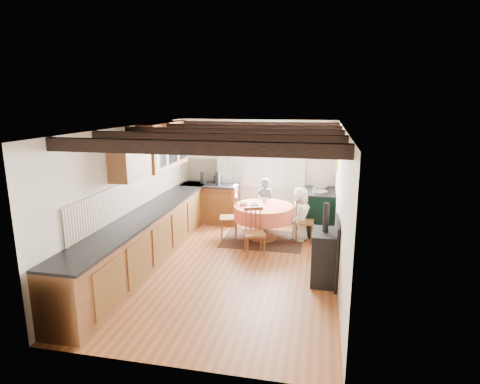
% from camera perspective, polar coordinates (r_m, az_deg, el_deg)
% --- Properties ---
extents(floor, '(3.60, 5.50, 0.00)m').
position_cam_1_polar(floor, '(7.06, -1.34, -10.59)').
color(floor, '#AC5A27').
rests_on(floor, ground).
extents(ceiling, '(3.60, 5.50, 0.00)m').
position_cam_1_polar(ceiling, '(6.48, -1.46, 9.23)').
color(ceiling, white).
rests_on(ceiling, ground).
extents(wall_back, '(3.60, 0.00, 2.40)m').
position_cam_1_polar(wall_back, '(9.31, 2.44, 2.97)').
color(wall_back, silver).
rests_on(wall_back, ground).
extents(wall_front, '(3.60, 0.00, 2.40)m').
position_cam_1_polar(wall_front, '(4.17, -10.11, -10.23)').
color(wall_front, silver).
rests_on(wall_front, ground).
extents(wall_left, '(0.00, 5.50, 2.40)m').
position_cam_1_polar(wall_left, '(7.28, -15.33, -0.36)').
color(wall_left, silver).
rests_on(wall_left, ground).
extents(wall_right, '(0.00, 5.50, 2.40)m').
position_cam_1_polar(wall_right, '(6.51, 14.23, -1.87)').
color(wall_right, silver).
rests_on(wall_right, ground).
extents(beam_a, '(3.60, 0.16, 0.16)m').
position_cam_1_polar(beam_a, '(4.57, -7.20, 6.36)').
color(beam_a, black).
rests_on(beam_a, ceiling).
extents(beam_b, '(3.60, 0.16, 0.16)m').
position_cam_1_polar(beam_b, '(5.52, -3.83, 7.59)').
color(beam_b, black).
rests_on(beam_b, ceiling).
extents(beam_c, '(3.60, 0.16, 0.16)m').
position_cam_1_polar(beam_c, '(6.49, -1.45, 8.44)').
color(beam_c, black).
rests_on(beam_c, ceiling).
extents(beam_d, '(3.60, 0.16, 0.16)m').
position_cam_1_polar(beam_d, '(7.46, 0.32, 9.05)').
color(beam_d, black).
rests_on(beam_d, ceiling).
extents(beam_e, '(3.60, 0.16, 0.16)m').
position_cam_1_polar(beam_e, '(8.44, 1.68, 9.52)').
color(beam_e, black).
rests_on(beam_e, ceiling).
extents(splash_left, '(0.02, 4.50, 0.55)m').
position_cam_1_polar(splash_left, '(7.53, -14.17, 0.15)').
color(splash_left, beige).
rests_on(splash_left, wall_left).
extents(splash_back, '(1.40, 0.02, 0.55)m').
position_cam_1_polar(splash_back, '(9.50, -3.55, 3.16)').
color(splash_back, beige).
rests_on(splash_back, wall_back).
extents(base_cabinet_left, '(0.60, 5.30, 0.88)m').
position_cam_1_polar(base_cabinet_left, '(7.36, -12.88, -6.24)').
color(base_cabinet_left, brown).
rests_on(base_cabinet_left, floor).
extents(base_cabinet_back, '(1.30, 0.60, 0.88)m').
position_cam_1_polar(base_cabinet_back, '(9.41, -4.22, -1.68)').
color(base_cabinet_back, brown).
rests_on(base_cabinet_back, floor).
extents(worktop_left, '(0.64, 5.30, 0.04)m').
position_cam_1_polar(worktop_left, '(7.22, -12.92, -2.80)').
color(worktop_left, black).
rests_on(worktop_left, base_cabinet_left).
extents(worktop_back, '(1.30, 0.64, 0.04)m').
position_cam_1_polar(worktop_back, '(9.29, -4.30, 1.04)').
color(worktop_back, black).
rests_on(worktop_back, base_cabinet_back).
extents(wall_cabinet_glass, '(0.34, 1.80, 0.90)m').
position_cam_1_polar(wall_cabinet_glass, '(8.16, -10.77, 6.64)').
color(wall_cabinet_glass, brown).
rests_on(wall_cabinet_glass, wall_left).
extents(wall_cabinet_solid, '(0.34, 0.90, 0.70)m').
position_cam_1_polar(wall_cabinet_solid, '(6.82, -15.54, 4.72)').
color(wall_cabinet_solid, brown).
rests_on(wall_cabinet_solid, wall_left).
extents(window_frame, '(1.34, 0.03, 1.54)m').
position_cam_1_polar(window_frame, '(9.22, 3.07, 5.38)').
color(window_frame, white).
rests_on(window_frame, wall_back).
extents(window_pane, '(1.20, 0.01, 1.40)m').
position_cam_1_polar(window_pane, '(9.22, 3.07, 5.38)').
color(window_pane, white).
rests_on(window_pane, wall_back).
extents(curtain_left, '(0.35, 0.10, 2.10)m').
position_cam_1_polar(curtain_left, '(9.38, -2.19, 2.43)').
color(curtain_left, silver).
rests_on(curtain_left, wall_back).
extents(curtain_right, '(0.35, 0.10, 2.10)m').
position_cam_1_polar(curtain_right, '(9.13, 8.23, 2.00)').
color(curtain_right, silver).
rests_on(curtain_right, wall_back).
extents(curtain_rod, '(2.00, 0.03, 0.03)m').
position_cam_1_polar(curtain_rod, '(9.07, 3.03, 9.07)').
color(curtain_rod, black).
rests_on(curtain_rod, wall_back).
extents(wall_picture, '(0.04, 0.50, 0.60)m').
position_cam_1_polar(wall_picture, '(8.68, 13.64, 5.21)').
color(wall_picture, gold).
rests_on(wall_picture, wall_right).
extents(wall_plate, '(0.30, 0.02, 0.30)m').
position_cam_1_polar(wall_plate, '(9.10, 9.02, 5.77)').
color(wall_plate, silver).
rests_on(wall_plate, wall_back).
extents(rug, '(1.63, 1.27, 0.01)m').
position_cam_1_polar(rug, '(8.33, 3.30, -6.80)').
color(rug, black).
rests_on(rug, floor).
extents(dining_table, '(1.22, 1.22, 0.73)m').
position_cam_1_polar(dining_table, '(8.21, 3.33, -4.43)').
color(dining_table, '#EB5D3E').
rests_on(dining_table, floor).
extents(chair_near, '(0.49, 0.50, 0.89)m').
position_cam_1_polar(chair_near, '(7.40, 2.12, -5.77)').
color(chair_near, brown).
rests_on(chair_near, floor).
extents(chair_left, '(0.49, 0.47, 0.91)m').
position_cam_1_polar(chair_left, '(8.33, -1.62, -3.52)').
color(chair_left, brown).
rests_on(chair_left, floor).
extents(chair_right, '(0.42, 0.40, 0.92)m').
position_cam_1_polar(chair_right, '(8.17, 9.26, -4.00)').
color(chair_right, brown).
rests_on(chair_right, floor).
extents(aga_range, '(0.67, 1.03, 0.95)m').
position_cam_1_polar(aga_range, '(8.80, 11.28, -2.71)').
color(aga_range, black).
rests_on(aga_range, floor).
extents(cast_iron_stove, '(0.39, 0.65, 1.30)m').
position_cam_1_polar(cast_iron_stove, '(6.41, 12.06, -7.17)').
color(cast_iron_stove, black).
rests_on(cast_iron_stove, floor).
extents(child_far, '(0.49, 0.39, 1.16)m').
position_cam_1_polar(child_far, '(8.85, 3.52, -1.69)').
color(child_far, '#4D5E65').
rests_on(child_far, floor).
extents(child_right, '(0.52, 0.63, 1.12)m').
position_cam_1_polar(child_right, '(8.21, 8.65, -3.17)').
color(child_right, white).
rests_on(child_right, floor).
extents(bowl_a, '(0.28, 0.28, 0.05)m').
position_cam_1_polar(bowl_a, '(8.08, 2.10, -1.79)').
color(bowl_a, silver).
rests_on(bowl_a, dining_table).
extents(bowl_b, '(0.27, 0.27, 0.06)m').
position_cam_1_polar(bowl_b, '(8.12, 0.50, -1.69)').
color(bowl_b, silver).
rests_on(bowl_b, dining_table).
extents(cup, '(0.15, 0.15, 0.10)m').
position_cam_1_polar(cup, '(8.33, 3.52, -1.20)').
color(cup, silver).
rests_on(cup, dining_table).
extents(canister_tall, '(0.15, 0.15, 0.25)m').
position_cam_1_polar(canister_tall, '(9.37, -5.30, 2.04)').
color(canister_tall, '#262628').
rests_on(canister_tall, worktop_back).
extents(canister_wide, '(0.18, 0.18, 0.20)m').
position_cam_1_polar(canister_wide, '(9.34, -3.27, 1.86)').
color(canister_wide, '#262628').
rests_on(canister_wide, worktop_back).
extents(canister_slim, '(0.11, 0.11, 0.30)m').
position_cam_1_polar(canister_slim, '(9.10, -3.23, 1.91)').
color(canister_slim, '#262628').
rests_on(canister_slim, worktop_back).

